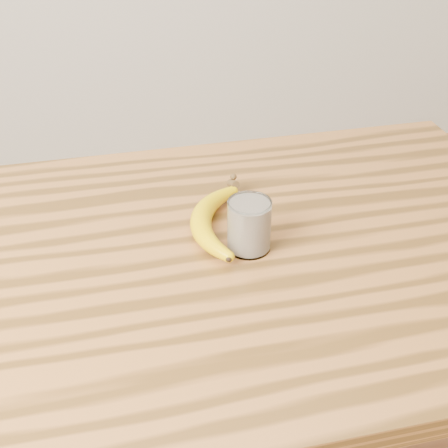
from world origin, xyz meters
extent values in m
cube|color=#915A29|center=(0.00, 0.00, 0.88)|extent=(1.20, 0.80, 0.04)
cylinder|color=brown|center=(0.54, 0.34, 0.43)|extent=(0.06, 0.06, 0.86)
cylinder|color=white|center=(0.04, 0.00, 0.95)|extent=(0.07, 0.07, 0.09)
torus|color=white|center=(0.04, 0.00, 0.99)|extent=(0.07, 0.07, 0.00)
cylinder|color=#F2E2D1|center=(0.04, 0.00, 0.94)|extent=(0.07, 0.07, 0.08)
camera|label=1|loc=(-0.19, -0.83, 1.52)|focal=50.00mm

